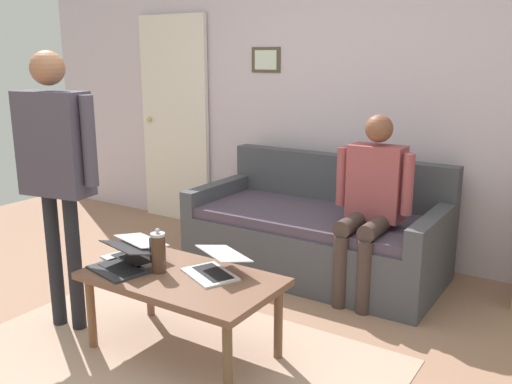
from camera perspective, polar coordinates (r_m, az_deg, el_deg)
The scene contains 12 objects.
ground_plane at distance 3.32m, azimuth -7.78°, elevation -16.48°, with size 7.68×7.68×0.00m, color #9A6F57.
area_rug at distance 3.30m, azimuth -8.55°, elevation -16.60°, with size 2.40×1.51×0.01m, color tan.
back_wall at distance 4.75m, azimuth 9.38°, elevation 9.88°, with size 7.04×0.11×2.70m.
interior_door at distance 5.69m, azimuth -8.34°, elevation 7.27°, with size 0.82×0.09×2.05m.
couch at distance 4.39m, azimuth 6.34°, elevation -4.31°, with size 1.92×0.94×0.88m.
coffee_table at distance 3.18m, azimuth -7.62°, elevation -9.37°, with size 1.10×0.61×0.47m.
laptop_left at distance 3.29m, azimuth -13.56°, elevation -6.98°, with size 0.39×0.37×0.15m.
laptop_center at distance 3.14m, azimuth -4.24°, elevation -7.68°, with size 0.41×0.41×0.14m.
laptop_right at distance 3.42m, azimuth -12.49°, elevation -6.15°, with size 0.39×0.36×0.13m.
french_press at distance 3.18m, azimuth -10.00°, elevation -6.12°, with size 0.10×0.08×0.26m.
person_standing at distance 3.47m, azimuth -19.92°, elevation 3.41°, with size 0.59×0.26×1.70m.
person_seated at distance 3.88m, azimuth 11.75°, elevation -0.45°, with size 0.55×0.51×1.28m.
Camera 1 is at (-1.90, 2.14, 1.67)m, focal length 38.95 mm.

